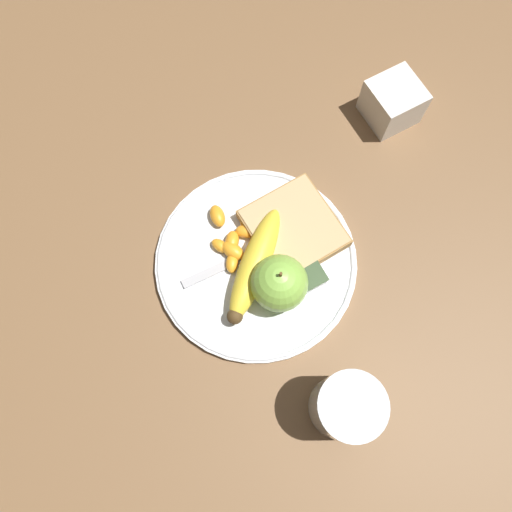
{
  "coord_description": "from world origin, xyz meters",
  "views": [
    {
      "loc": [
        0.17,
        -0.1,
        0.65
      ],
      "look_at": [
        0.0,
        0.0,
        0.03
      ],
      "focal_mm": 35.0,
      "sensor_mm": 36.0,
      "label": 1
    }
  ],
  "objects": [
    {
      "name": "orange_segment_8",
      "position": [
        -0.02,
        0.03,
        0.02
      ],
      "size": [
        0.04,
        0.02,
        0.02
      ],
      "color": "orange",
      "rests_on": "plate"
    },
    {
      "name": "orange_segment_5",
      "position": [
        -0.02,
        0.02,
        0.02
      ],
      "size": [
        0.02,
        0.03,
        0.02
      ],
      "color": "orange",
      "rests_on": "plate"
    },
    {
      "name": "ground_plane",
      "position": [
        0.0,
        0.0,
        0.0
      ],
      "size": [
        3.0,
        3.0,
        0.0
      ],
      "primitive_type": "plane",
      "color": "brown"
    },
    {
      "name": "juice_glass",
      "position": [
        0.22,
        0.0,
        0.05
      ],
      "size": [
        0.08,
        0.08,
        0.1
      ],
      "color": "silver",
      "rests_on": "ground_plane"
    },
    {
      "name": "jam_packet",
      "position": [
        0.05,
        0.05,
        0.02
      ],
      "size": [
        0.05,
        0.04,
        0.02
      ],
      "color": "white",
      "rests_on": "plate"
    },
    {
      "name": "fork",
      "position": [
        -0.01,
        -0.0,
        0.01
      ],
      "size": [
        0.03,
        0.17,
        0.0
      ],
      "rotation": [
        0.0,
        0.0,
        14.08
      ],
      "color": "#B2B2B7",
      "rests_on": "plate"
    },
    {
      "name": "orange_segment_6",
      "position": [
        -0.04,
        0.01,
        0.02
      ],
      "size": [
        0.03,
        0.04,
        0.02
      ],
      "color": "orange",
      "rests_on": "plate"
    },
    {
      "name": "banana",
      "position": [
        0.01,
        -0.01,
        0.03
      ],
      "size": [
        0.13,
        0.15,
        0.04
      ],
      "color": "yellow",
      "rests_on": "plate"
    },
    {
      "name": "orange_segment_3",
      "position": [
        -0.01,
        -0.03,
        0.02
      ],
      "size": [
        0.03,
        0.03,
        0.02
      ],
      "color": "orange",
      "rests_on": "plate"
    },
    {
      "name": "orange_segment_0",
      "position": [
        -0.05,
        0.02,
        0.02
      ],
      "size": [
        0.02,
        0.03,
        0.02
      ],
      "color": "orange",
      "rests_on": "plate"
    },
    {
      "name": "condiment_caddy",
      "position": [
        -0.11,
        0.29,
        0.03
      ],
      "size": [
        0.07,
        0.07,
        0.06
      ],
      "color": "silver",
      "rests_on": "ground_plane"
    },
    {
      "name": "plate",
      "position": [
        0.0,
        0.0,
        0.01
      ],
      "size": [
        0.27,
        0.27,
        0.01
      ],
      "color": "silver",
      "rests_on": "ground_plane"
    },
    {
      "name": "orange_segment_4",
      "position": [
        -0.04,
        -0.02,
        0.02
      ],
      "size": [
        0.04,
        0.03,
        0.02
      ],
      "color": "orange",
      "rests_on": "plate"
    },
    {
      "name": "apple",
      "position": [
        0.05,
        0.01,
        0.05
      ],
      "size": [
        0.07,
        0.07,
        0.08
      ],
      "color": "#84BC47",
      "rests_on": "plate"
    },
    {
      "name": "orange_segment_9",
      "position": [
        -0.04,
        -0.03,
        0.02
      ],
      "size": [
        0.03,
        0.03,
        0.01
      ],
      "color": "orange",
      "rests_on": "plate"
    },
    {
      "name": "bread_slice",
      "position": [
        -0.01,
        0.06,
        0.02
      ],
      "size": [
        0.12,
        0.12,
        0.02
      ],
      "color": "olive",
      "rests_on": "plate"
    },
    {
      "name": "orange_segment_1",
      "position": [
        -0.02,
        -0.02,
        0.02
      ],
      "size": [
        0.04,
        0.03,
        0.02
      ],
      "color": "orange",
      "rests_on": "plate"
    },
    {
      "name": "orange_segment_2",
      "position": [
        -0.08,
        -0.02,
        0.02
      ],
      "size": [
        0.04,
        0.02,
        0.02
      ],
      "color": "orange",
      "rests_on": "plate"
    },
    {
      "name": "orange_segment_7",
      "position": [
        -0.01,
        0.03,
        0.02
      ],
      "size": [
        0.03,
        0.03,
        0.02
      ],
      "color": "orange",
      "rests_on": "plate"
    }
  ]
}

